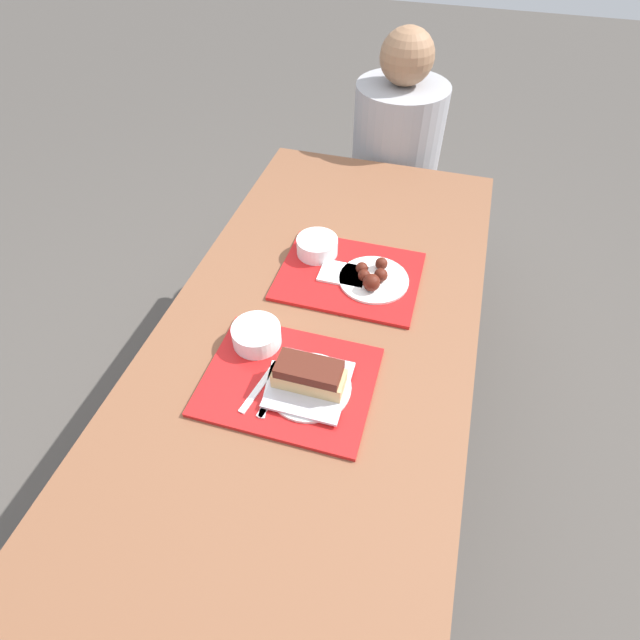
{
  "coord_description": "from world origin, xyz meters",
  "views": [
    {
      "loc": [
        0.26,
        -0.87,
        1.75
      ],
      "look_at": [
        0.01,
        0.01,
        0.77
      ],
      "focal_mm": 28.0,
      "sensor_mm": 36.0,
      "label": 1
    }
  ],
  "objects_px": {
    "wings_plate_far": "(373,277)",
    "tray_far": "(349,276)",
    "brisket_sandwich_plate": "(309,379)",
    "person_seated_across": "(398,134)",
    "bowl_coleslaw_far": "(317,245)",
    "tray_near": "(289,381)",
    "bowl_coleslaw_near": "(256,334)"
  },
  "relations": [
    {
      "from": "bowl_coleslaw_near",
      "to": "bowl_coleslaw_far",
      "type": "bearing_deg",
      "value": 83.05
    },
    {
      "from": "wings_plate_far",
      "to": "person_seated_across",
      "type": "relative_size",
      "value": 0.3
    },
    {
      "from": "wings_plate_far",
      "to": "person_seated_across",
      "type": "height_order",
      "value": "person_seated_across"
    },
    {
      "from": "tray_near",
      "to": "bowl_coleslaw_far",
      "type": "height_order",
      "value": "bowl_coleslaw_far"
    },
    {
      "from": "person_seated_across",
      "to": "bowl_coleslaw_far",
      "type": "bearing_deg",
      "value": -97.31
    },
    {
      "from": "tray_near",
      "to": "wings_plate_far",
      "type": "relative_size",
      "value": 2.01
    },
    {
      "from": "bowl_coleslaw_far",
      "to": "wings_plate_far",
      "type": "xyz_separation_m",
      "value": [
        0.2,
        -0.08,
        -0.01
      ]
    },
    {
      "from": "bowl_coleslaw_near",
      "to": "tray_near",
      "type": "bearing_deg",
      "value": -38.47
    },
    {
      "from": "bowl_coleslaw_far",
      "to": "wings_plate_far",
      "type": "relative_size",
      "value": 0.62
    },
    {
      "from": "person_seated_across",
      "to": "tray_near",
      "type": "bearing_deg",
      "value": -91.62
    },
    {
      "from": "tray_far",
      "to": "person_seated_across",
      "type": "relative_size",
      "value": 0.61
    },
    {
      "from": "tray_far",
      "to": "bowl_coleslaw_near",
      "type": "height_order",
      "value": "bowl_coleslaw_near"
    },
    {
      "from": "wings_plate_far",
      "to": "brisket_sandwich_plate",
      "type": "bearing_deg",
      "value": -99.44
    },
    {
      "from": "tray_near",
      "to": "tray_far",
      "type": "distance_m",
      "value": 0.43
    },
    {
      "from": "bowl_coleslaw_far",
      "to": "person_seated_across",
      "type": "distance_m",
      "value": 0.85
    },
    {
      "from": "tray_far",
      "to": "wings_plate_far",
      "type": "distance_m",
      "value": 0.08
    },
    {
      "from": "wings_plate_far",
      "to": "tray_far",
      "type": "bearing_deg",
      "value": 171.02
    },
    {
      "from": "tray_far",
      "to": "bowl_coleslaw_near",
      "type": "bearing_deg",
      "value": -117.47
    },
    {
      "from": "tray_near",
      "to": "tray_far",
      "type": "height_order",
      "value": "same"
    },
    {
      "from": "brisket_sandwich_plate",
      "to": "wings_plate_far",
      "type": "distance_m",
      "value": 0.43
    },
    {
      "from": "person_seated_across",
      "to": "wings_plate_far",
      "type": "bearing_deg",
      "value": -84.59
    },
    {
      "from": "brisket_sandwich_plate",
      "to": "person_seated_across",
      "type": "xyz_separation_m",
      "value": [
        -0.02,
        1.35,
        -0.03
      ]
    },
    {
      "from": "tray_far",
      "to": "person_seated_across",
      "type": "bearing_deg",
      "value": 90.85
    },
    {
      "from": "tray_far",
      "to": "tray_near",
      "type": "bearing_deg",
      "value": -96.94
    },
    {
      "from": "person_seated_across",
      "to": "brisket_sandwich_plate",
      "type": "bearing_deg",
      "value": -89.23
    },
    {
      "from": "tray_far",
      "to": "wings_plate_far",
      "type": "relative_size",
      "value": 2.01
    },
    {
      "from": "brisket_sandwich_plate",
      "to": "person_seated_across",
      "type": "bearing_deg",
      "value": 90.77
    },
    {
      "from": "tray_near",
      "to": "brisket_sandwich_plate",
      "type": "height_order",
      "value": "brisket_sandwich_plate"
    },
    {
      "from": "bowl_coleslaw_near",
      "to": "person_seated_across",
      "type": "xyz_separation_m",
      "value": [
        0.16,
        1.25,
        -0.02
      ]
    },
    {
      "from": "tray_far",
      "to": "bowl_coleslaw_far",
      "type": "bearing_deg",
      "value": 149.83
    },
    {
      "from": "brisket_sandwich_plate",
      "to": "person_seated_across",
      "type": "height_order",
      "value": "person_seated_across"
    },
    {
      "from": "tray_near",
      "to": "bowl_coleslaw_far",
      "type": "xyz_separation_m",
      "value": [
        -0.07,
        0.49,
        0.04
      ]
    }
  ]
}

